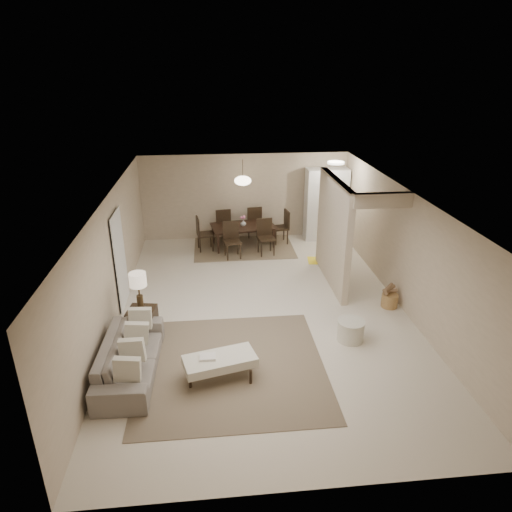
{
  "coord_description": "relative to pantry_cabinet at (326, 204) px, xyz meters",
  "views": [
    {
      "loc": [
        -1.0,
        -8.46,
        4.86
      ],
      "look_at": [
        -0.08,
        0.48,
        1.05
      ],
      "focal_mm": 32.0,
      "sensor_mm": 36.0,
      "label": 1
    }
  ],
  "objects": [
    {
      "name": "ceiling",
      "position": [
        -2.35,
        -4.15,
        1.45
      ],
      "size": [
        9.0,
        9.0,
        0.0
      ],
      "primitive_type": "plane",
      "rotation": [
        3.14,
        0.0,
        0.0
      ],
      "color": "white",
      "rests_on": "back_wall"
    },
    {
      "name": "vase",
      "position": [
        -2.46,
        -0.45,
        -0.34
      ],
      "size": [
        0.18,
        0.18,
        0.17
      ],
      "primitive_type": "imported",
      "rotation": [
        0.0,
        0.0,
        0.12
      ],
      "color": "silver",
      "rests_on": "dining_table"
    },
    {
      "name": "flush_light",
      "position": [
        -0.05,
        -0.95,
        1.41
      ],
      "size": [
        0.44,
        0.44,
        0.05
      ],
      "primitive_type": "cylinder",
      "color": "white",
      "rests_on": "ceiling"
    },
    {
      "name": "dining_rug",
      "position": [
        -2.46,
        -0.45,
        -1.04
      ],
      "size": [
        2.8,
        2.1,
        0.01
      ],
      "primitive_type": "cube",
      "color": "#756448",
      "rests_on": "floor"
    },
    {
      "name": "back_wall",
      "position": [
        -2.35,
        0.35,
        0.2
      ],
      "size": [
        6.0,
        0.0,
        6.0
      ],
      "primitive_type": "plane",
      "rotation": [
        1.57,
        0.0,
        0.0
      ],
      "color": "tan",
      "rests_on": "floor"
    },
    {
      "name": "side_table",
      "position": [
        -4.75,
        -4.87,
        -0.77
      ],
      "size": [
        0.58,
        0.58,
        0.55
      ],
      "primitive_type": "cube",
      "rotation": [
        0.0,
        0.0,
        -0.17
      ],
      "color": "black",
      "rests_on": "floor"
    },
    {
      "name": "pendant_light",
      "position": [
        -2.46,
        -0.45,
        0.87
      ],
      "size": [
        0.46,
        0.46,
        0.71
      ],
      "color": "#41301B",
      "rests_on": "ceiling"
    },
    {
      "name": "sofa",
      "position": [
        -4.8,
        -6.06,
        -0.73
      ],
      "size": [
        2.23,
        0.93,
        0.64
      ],
      "primitive_type": "imported",
      "rotation": [
        0.0,
        0.0,
        1.54
      ],
      "color": "slate",
      "rests_on": "floor"
    },
    {
      "name": "dining_table",
      "position": [
        -2.46,
        -0.45,
        -0.74
      ],
      "size": [
        1.9,
        1.24,
        0.62
      ],
      "primitive_type": "imported",
      "rotation": [
        0.0,
        0.0,
        0.15
      ],
      "color": "black",
      "rests_on": "dining_rug"
    },
    {
      "name": "right_wall",
      "position": [
        0.65,
        -4.15,
        0.2
      ],
      "size": [
        0.0,
        9.0,
        9.0
      ],
      "primitive_type": "plane",
      "rotation": [
        1.57,
        0.0,
        -1.57
      ],
      "color": "tan",
      "rests_on": "floor"
    },
    {
      "name": "pantry_cabinet",
      "position": [
        0.0,
        0.0,
        0.0
      ],
      "size": [
        1.2,
        0.55,
        2.1
      ],
      "primitive_type": "cube",
      "color": "white",
      "rests_on": "floor"
    },
    {
      "name": "round_pouf",
      "position": [
        -0.82,
        -5.45,
        -0.85
      ],
      "size": [
        0.52,
        0.52,
        0.4
      ],
      "primitive_type": "cylinder",
      "color": "beige",
      "rests_on": "floor"
    },
    {
      "name": "floor",
      "position": [
        -2.35,
        -4.15,
        -1.05
      ],
      "size": [
        9.0,
        9.0,
        0.0
      ],
      "primitive_type": "plane",
      "color": "beige",
      "rests_on": "ground"
    },
    {
      "name": "dining_chairs",
      "position": [
        -2.46,
        -0.45,
        -0.56
      ],
      "size": [
        2.65,
        2.08,
        0.98
      ],
      "color": "black",
      "rests_on": "dining_rug"
    },
    {
      "name": "left_wall",
      "position": [
        -5.35,
        -4.15,
        0.2
      ],
      "size": [
        0.0,
        9.0,
        9.0
      ],
      "primitive_type": "plane",
      "rotation": [
        1.57,
        0.0,
        1.57
      ],
      "color": "tan",
      "rests_on": "floor"
    },
    {
      "name": "table_lamp",
      "position": [
        -4.75,
        -4.87,
        0.07
      ],
      "size": [
        0.32,
        0.32,
        0.76
      ],
      "color": "#41301B",
      "rests_on": "side_table"
    },
    {
      "name": "wicker_basket",
      "position": [
        0.4,
        -4.29,
        -0.9
      ],
      "size": [
        0.46,
        0.46,
        0.3
      ],
      "primitive_type": "cylinder",
      "rotation": [
        0.0,
        0.0,
        0.38
      ],
      "color": "#96633C",
      "rests_on": "floor"
    },
    {
      "name": "doorway",
      "position": [
        -5.32,
        -3.55,
        -0.03
      ],
      "size": [
        0.04,
        0.9,
        2.04
      ],
      "primitive_type": "cube",
      "color": "black",
      "rests_on": "floor"
    },
    {
      "name": "ottoman_bench",
      "position": [
        -3.31,
        -6.36,
        -0.71
      ],
      "size": [
        1.27,
        0.81,
        0.42
      ],
      "rotation": [
        0.0,
        0.0,
        0.25
      ],
      "color": "beige",
      "rests_on": "living_rug"
    },
    {
      "name": "yellow_mat",
      "position": [
        -0.42,
        -1.7,
        -1.04
      ],
      "size": [
        0.88,
        0.6,
        0.01
      ],
      "primitive_type": "cube",
      "rotation": [
        0.0,
        0.0,
        -0.12
      ],
      "color": "yellow",
      "rests_on": "floor"
    },
    {
      "name": "partition",
      "position": [
        -0.55,
        -2.9,
        0.2
      ],
      "size": [
        0.15,
        2.5,
        2.5
      ],
      "primitive_type": "cube",
      "color": "tan",
      "rests_on": "floor"
    },
    {
      "name": "living_rug",
      "position": [
        -3.11,
        -6.06,
        -1.04
      ],
      "size": [
        3.2,
        3.2,
        0.01
      ],
      "primitive_type": "cube",
      "color": "brown",
      "rests_on": "floor"
    }
  ]
}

